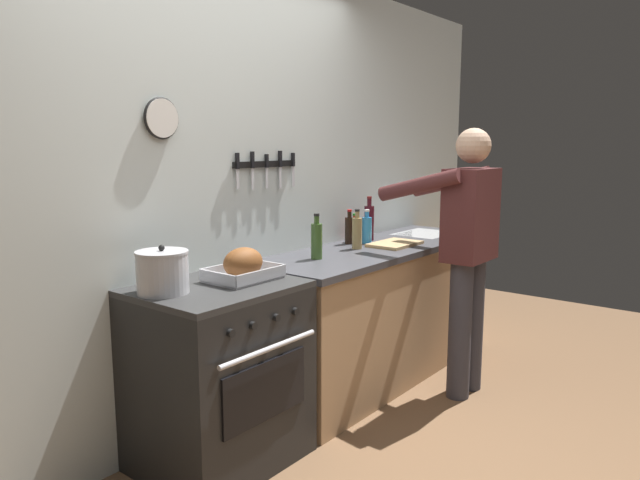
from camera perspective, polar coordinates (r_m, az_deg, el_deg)
wall_back at (r=3.24m, az=-11.46°, el=4.30°), size 6.00×0.13×2.60m
counter_block at (r=4.07m, az=5.55°, el=-6.67°), size 2.03×0.65×0.90m
stove at (r=3.03m, az=-9.64°, el=-12.59°), size 0.76×0.67×0.90m
person_cook at (r=3.77m, az=13.81°, el=-0.45°), size 0.51×0.63×1.66m
roasting_pan at (r=2.97m, az=-7.36°, el=-2.47°), size 0.35×0.26×0.16m
stock_pot at (r=2.77m, az=-14.84°, el=-2.98°), size 0.24×0.24×0.22m
cutting_board at (r=3.98m, az=7.18°, el=-0.37°), size 0.36×0.24×0.02m
bottle_dish_soap at (r=4.02m, az=4.49°, el=1.02°), size 0.07×0.07×0.23m
bottle_vinegar at (r=3.81m, az=3.57°, el=0.74°), size 0.06×0.06×0.26m
bottle_hot_sauce at (r=4.10m, az=3.32°, el=0.96°), size 0.05×0.05×0.19m
bottle_wine_red at (r=4.16m, az=4.72°, el=1.74°), size 0.07×0.07×0.31m
bottle_soy_sauce at (r=4.00m, az=2.83°, el=1.00°), size 0.06×0.06×0.23m
bottle_olive_oil at (r=3.47m, az=-0.32°, el=-0.01°), size 0.07×0.07×0.27m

